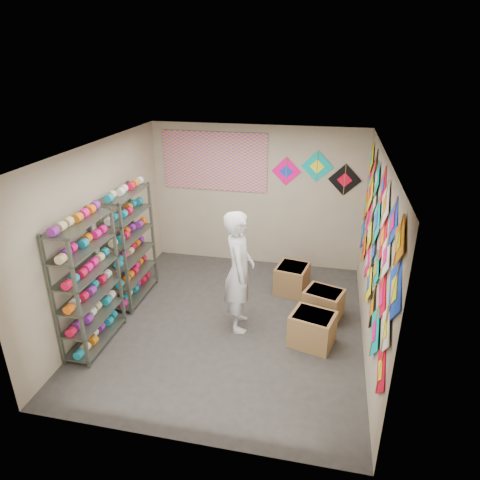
% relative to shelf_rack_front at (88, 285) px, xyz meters
% --- Properties ---
extents(ground, '(4.50, 4.50, 0.00)m').
position_rel_shelf_rack_front_xyz_m(ground, '(1.78, 0.85, -0.95)').
color(ground, '#302D2A').
extents(room_walls, '(4.50, 4.50, 4.50)m').
position_rel_shelf_rack_front_xyz_m(room_walls, '(1.78, 0.85, 0.69)').
color(room_walls, tan).
rests_on(room_walls, ground).
extents(shelf_rack_front, '(0.40, 1.10, 1.90)m').
position_rel_shelf_rack_front_xyz_m(shelf_rack_front, '(0.00, 0.00, 0.00)').
color(shelf_rack_front, '#4C5147').
rests_on(shelf_rack_front, ground).
extents(shelf_rack_back, '(0.40, 1.10, 1.90)m').
position_rel_shelf_rack_front_xyz_m(shelf_rack_back, '(0.00, 1.30, 0.00)').
color(shelf_rack_back, '#4C5147').
rests_on(shelf_rack_back, ground).
extents(string_spools, '(0.12, 2.36, 0.12)m').
position_rel_shelf_rack_front_xyz_m(string_spools, '(-0.00, 0.65, 0.10)').
color(string_spools, '#FE1384').
rests_on(string_spools, ground).
extents(kite_wall_display, '(0.06, 4.37, 1.98)m').
position_rel_shelf_rack_front_xyz_m(kite_wall_display, '(3.76, 0.85, 0.68)').
color(kite_wall_display, red).
rests_on(kite_wall_display, room_walls).
extents(back_wall_kites, '(1.62, 0.02, 0.81)m').
position_rel_shelf_rack_front_xyz_m(back_wall_kites, '(2.90, 3.09, 0.94)').
color(back_wall_kites, '#FE037A').
rests_on(back_wall_kites, room_walls).
extents(poster, '(2.00, 0.01, 1.10)m').
position_rel_shelf_rack_front_xyz_m(poster, '(0.98, 3.08, 1.05)').
color(poster, '#81489D').
rests_on(poster, room_walls).
extents(shopkeeper, '(0.87, 0.74, 1.87)m').
position_rel_shelf_rack_front_xyz_m(shopkeeper, '(1.93, 0.84, -0.02)').
color(shopkeeper, silver).
rests_on(shopkeeper, ground).
extents(carton_a, '(0.70, 0.63, 0.49)m').
position_rel_shelf_rack_front_xyz_m(carton_a, '(3.05, 0.62, -0.70)').
color(carton_a, olive).
rests_on(carton_a, ground).
extents(carton_b, '(0.68, 0.62, 0.46)m').
position_rel_shelf_rack_front_xyz_m(carton_b, '(3.18, 1.36, -0.72)').
color(carton_b, olive).
rests_on(carton_b, ground).
extents(carton_c, '(0.61, 0.65, 0.49)m').
position_rel_shelf_rack_front_xyz_m(carton_c, '(2.62, 2.05, -0.70)').
color(carton_c, olive).
rests_on(carton_c, ground).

